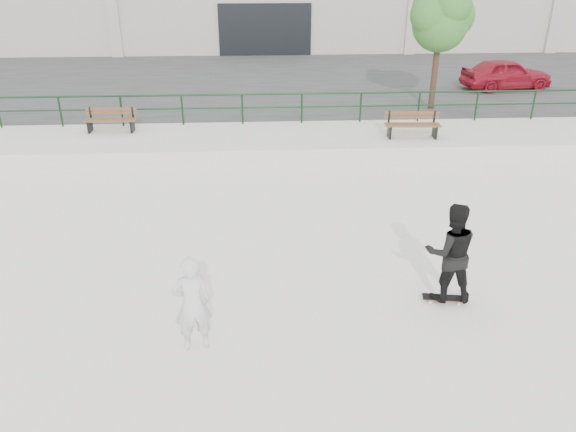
{
  "coord_description": "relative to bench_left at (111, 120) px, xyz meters",
  "views": [
    {
      "loc": [
        -0.47,
        -7.75,
        5.95
      ],
      "look_at": [
        0.06,
        2.0,
        1.24
      ],
      "focal_mm": 35.0,
      "sensor_mm": 36.0,
      "label": 1
    }
  ],
  "objects": [
    {
      "name": "ground",
      "position": [
        5.23,
        -10.18,
        -0.87
      ],
      "size": [
        120.0,
        120.0,
        0.0
      ],
      "primitive_type": "plane",
      "color": "white",
      "rests_on": "ground"
    },
    {
      "name": "ledge",
      "position": [
        5.23,
        -0.68,
        -0.62
      ],
      "size": [
        30.0,
        3.0,
        0.5
      ],
      "primitive_type": "cube",
      "color": "beige",
      "rests_on": "ground"
    },
    {
      "name": "parking_strip",
      "position": [
        5.23,
        7.82,
        -0.62
      ],
      "size": [
        60.0,
        14.0,
        0.5
      ],
      "primitive_type": "cube",
      "color": "#323232",
      "rests_on": "ground"
    },
    {
      "name": "railing",
      "position": [
        5.23,
        0.62,
        0.37
      ],
      "size": [
        28.0,
        0.06,
        1.03
      ],
      "color": "#123219",
      "rests_on": "ledge"
    },
    {
      "name": "bench_left",
      "position": [
        0.0,
        0.0,
        0.0
      ],
      "size": [
        1.65,
        0.52,
        0.75
      ],
      "rotation": [
        0.0,
        0.0,
        -0.03
      ],
      "color": "#55341D",
      "rests_on": "ledge"
    },
    {
      "name": "bench_right",
      "position": [
        9.57,
        -1.12,
        0.02
      ],
      "size": [
        1.73,
        0.58,
        0.79
      ],
      "rotation": [
        0.0,
        0.0,
        -0.05
      ],
      "color": "#55341D",
      "rests_on": "ledge"
    },
    {
      "name": "tree",
      "position": [
        11.19,
        2.23,
        2.84
      ],
      "size": [
        2.41,
        2.14,
        4.28
      ],
      "color": "#442D22",
      "rests_on": "parking_strip"
    },
    {
      "name": "red_car",
      "position": [
        15.14,
        5.18,
        0.25
      ],
      "size": [
        3.83,
        1.91,
        1.25
      ],
      "primitive_type": "imported",
      "rotation": [
        0.0,
        0.0,
        1.69
      ],
      "color": "maroon",
      "rests_on": "parking_strip"
    },
    {
      "name": "skateboard",
      "position": [
        8.11,
        -9.42,
        -0.8
      ],
      "size": [
        0.8,
        0.32,
        0.09
      ],
      "rotation": [
        0.0,
        0.0,
        -0.16
      ],
      "color": "black",
      "rests_on": "ground"
    },
    {
      "name": "standing_skater",
      "position": [
        8.11,
        -9.42,
        0.17
      ],
      "size": [
        0.96,
        0.77,
        1.89
      ],
      "primitive_type": "imported",
      "rotation": [
        0.0,
        0.0,
        3.08
      ],
      "color": "black",
      "rests_on": "skateboard"
    },
    {
      "name": "seated_skater",
      "position": [
        3.64,
        -10.48,
        -0.03
      ],
      "size": [
        0.7,
        0.54,
        1.69
      ],
      "primitive_type": "imported",
      "rotation": [
        0.0,
        0.0,
        3.39
      ],
      "color": "silver",
      "rests_on": "ground"
    }
  ]
}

